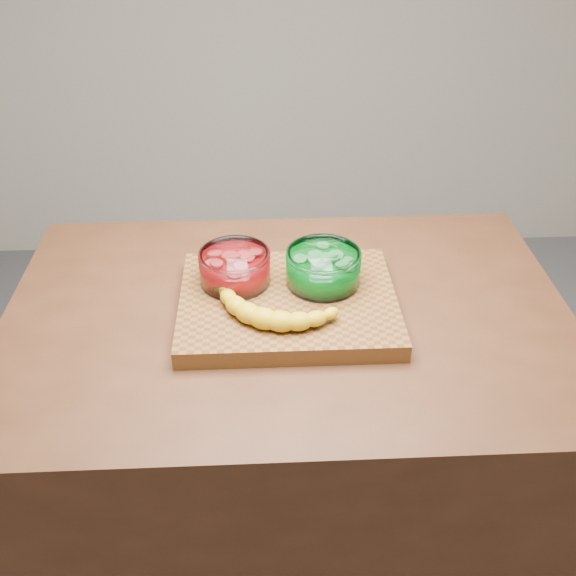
{
  "coord_description": "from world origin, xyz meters",
  "views": [
    {
      "loc": [
        -0.05,
        -1.08,
        1.72
      ],
      "look_at": [
        0.0,
        0.0,
        0.96
      ],
      "focal_mm": 40.0,
      "sensor_mm": 36.0,
      "label": 1
    }
  ],
  "objects": [
    {
      "name": "counter",
      "position": [
        0.0,
        0.0,
        0.45
      ],
      "size": [
        1.2,
        0.8,
        0.9
      ],
      "primitive_type": "cube",
      "color": "#4B2916",
      "rests_on": "ground"
    },
    {
      "name": "cutting_board",
      "position": [
        0.0,
        0.0,
        0.92
      ],
      "size": [
        0.45,
        0.35,
        0.04
      ],
      "primitive_type": "cube",
      "color": "brown",
      "rests_on": "counter"
    },
    {
      "name": "banana",
      "position": [
        -0.03,
        -0.05,
        0.96
      ],
      "size": [
        0.28,
        0.19,
        0.04
      ],
      "primitive_type": null,
      "color": "gold",
      "rests_on": "cutting_board"
    },
    {
      "name": "bowl_green",
      "position": [
        0.08,
        0.05,
        0.98
      ],
      "size": [
        0.16,
        0.16,
        0.07
      ],
      "color": "white",
      "rests_on": "cutting_board"
    },
    {
      "name": "ground",
      "position": [
        0.0,
        0.0,
        0.0
      ],
      "size": [
        3.5,
        3.5,
        0.0
      ],
      "primitive_type": "plane",
      "color": "#5D5D62",
      "rests_on": "ground"
    },
    {
      "name": "bowl_red",
      "position": [
        -0.11,
        0.06,
        0.97
      ],
      "size": [
        0.15,
        0.15,
        0.07
      ],
      "color": "white",
      "rests_on": "cutting_board"
    }
  ]
}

